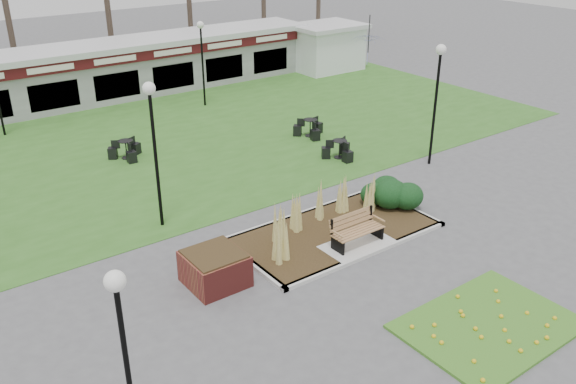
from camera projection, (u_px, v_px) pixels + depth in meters
ground at (360, 249)px, 18.20m from camera, size 100.00×100.00×0.00m
lawn at (177, 139)px, 26.96m from camera, size 34.00×16.00×0.02m
flower_bed at (489, 324)px, 14.81m from camera, size 4.20×3.00×0.16m
planting_bed at (362, 211)px, 19.71m from camera, size 6.75×3.40×1.27m
park_bench at (356, 229)px, 18.13m from camera, size 1.70×0.66×0.93m
brick_planter at (215, 268)px, 16.36m from camera, size 1.50×1.50×0.95m
food_pavilion at (106, 71)px, 32.16m from camera, size 24.60×3.40×2.90m
service_hut at (326, 46)px, 37.98m from camera, size 4.40×3.40×2.83m
lamp_post_near_left at (122, 332)px, 9.74m from camera, size 0.35×0.35×4.24m
lamp_post_near_right at (438, 79)px, 22.88m from camera, size 0.39×0.39×4.74m
lamp_post_mid_left at (152, 124)px, 18.16m from camera, size 0.39×0.39×4.70m
lamp_post_mid_right at (202, 45)px, 30.20m from camera, size 0.35×0.35×4.27m
bistro_set_b at (310, 131)px, 27.12m from camera, size 1.41×1.41×0.78m
bistro_set_c at (127, 152)px, 24.72m from camera, size 1.43×1.26×0.76m
bistro_set_d at (339, 152)px, 24.76m from camera, size 1.41×1.27×0.75m
patio_umbrella at (368, 50)px, 36.39m from camera, size 2.46×2.49×2.52m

